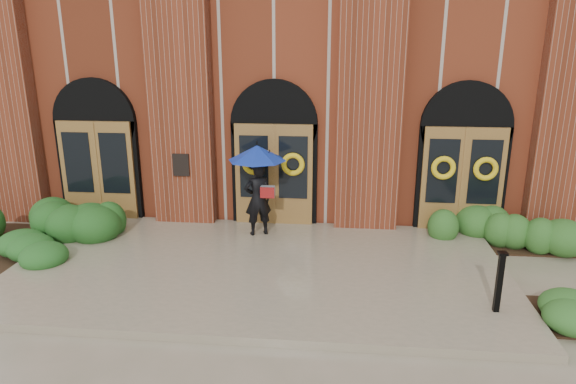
# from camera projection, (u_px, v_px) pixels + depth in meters

# --- Properties ---
(ground) EXTENTS (90.00, 90.00, 0.00)m
(ground) POSITION_uv_depth(u_px,v_px,m) (258.00, 275.00, 10.39)
(ground) COLOR gray
(ground) RESTS_ON ground
(landing) EXTENTS (10.00, 5.30, 0.15)m
(landing) POSITION_uv_depth(u_px,v_px,m) (259.00, 269.00, 10.51)
(landing) COLOR gray
(landing) RESTS_ON ground
(church_building) EXTENTS (16.20, 12.53, 7.00)m
(church_building) POSITION_uv_depth(u_px,v_px,m) (295.00, 72.00, 17.76)
(church_building) COLOR maroon
(church_building) RESTS_ON ground
(man_with_umbrella) EXTENTS (1.75, 1.75, 2.14)m
(man_with_umbrella) POSITION_uv_depth(u_px,v_px,m) (258.00, 173.00, 11.75)
(man_with_umbrella) COLOR black
(man_with_umbrella) RESTS_ON landing
(metal_post) EXTENTS (0.15, 0.15, 1.08)m
(metal_post) POSITION_uv_depth(u_px,v_px,m) (499.00, 281.00, 8.56)
(metal_post) COLOR black
(metal_post) RESTS_ON landing
(hedge_wall_left) EXTENTS (3.32, 1.33, 0.85)m
(hedge_wall_left) POSITION_uv_depth(u_px,v_px,m) (40.00, 221.00, 12.23)
(hedge_wall_left) COLOR #1D4A18
(hedge_wall_left) RESTS_ON ground
(hedge_wall_right) EXTENTS (2.97, 1.19, 0.76)m
(hedge_wall_right) POSITION_uv_depth(u_px,v_px,m) (494.00, 228.00, 11.88)
(hedge_wall_right) COLOR #29541D
(hedge_wall_right) RESTS_ON ground
(hedge_front_left) EXTENTS (1.48, 1.27, 0.52)m
(hedge_front_left) POSITION_uv_depth(u_px,v_px,m) (18.00, 253.00, 10.80)
(hedge_front_left) COLOR #1F511C
(hedge_front_left) RESTS_ON ground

